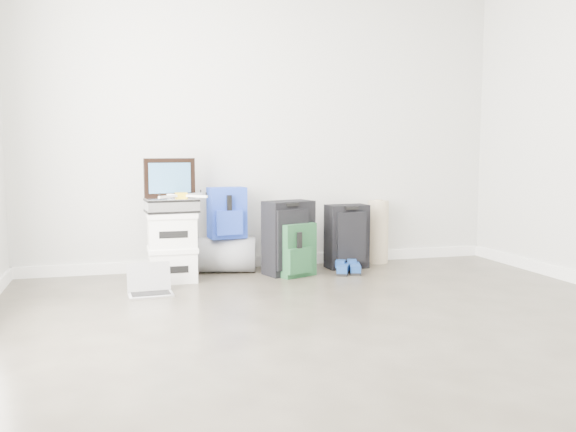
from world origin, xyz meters
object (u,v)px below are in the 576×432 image
object	(u,v)px
briefcase	(171,206)
large_suitcase	(289,238)
boxes_stack	(172,247)
laptop	(150,287)
carry_on	(347,236)
duffel_bag	(227,255)

from	to	relation	value
briefcase	large_suitcase	bearing A→B (deg)	-3.11
boxes_stack	laptop	bearing A→B (deg)	-115.83
briefcase	laptop	world-z (taller)	briefcase
large_suitcase	carry_on	xyz separation A→B (m)	(0.60, 0.13, -0.03)
laptop	duffel_bag	bearing A→B (deg)	40.79
boxes_stack	carry_on	distance (m)	1.62
laptop	boxes_stack	bearing A→B (deg)	60.83
boxes_stack	laptop	size ratio (longest dim) A/B	1.69
carry_on	laptop	distance (m)	1.93
duffel_bag	large_suitcase	bearing A→B (deg)	-10.79
briefcase	duffel_bag	size ratio (longest dim) A/B	0.81
laptop	carry_on	bearing A→B (deg)	14.49
boxes_stack	laptop	distance (m)	0.53
boxes_stack	briefcase	xyz separation A→B (m)	(0.00, -0.00, 0.34)
duffel_bag	boxes_stack	bearing A→B (deg)	-138.20
boxes_stack	large_suitcase	xyz separation A→B (m)	(1.01, 0.02, 0.04)
briefcase	large_suitcase	xyz separation A→B (m)	(1.01, 0.02, -0.31)
boxes_stack	duffel_bag	xyz separation A→B (m)	(0.50, 0.26, -0.13)
boxes_stack	carry_on	size ratio (longest dim) A/B	0.98
duffel_bag	laptop	distance (m)	1.00
duffel_bag	carry_on	size ratio (longest dim) A/B	0.86
duffel_bag	laptop	world-z (taller)	duffel_bag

